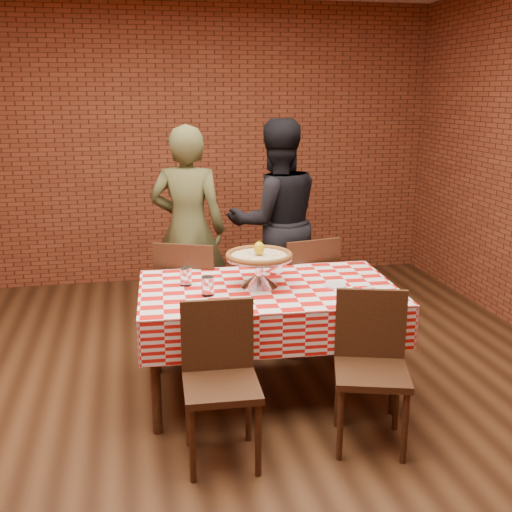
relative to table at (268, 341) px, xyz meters
name	(u,v)px	position (x,y,z in m)	size (l,w,h in m)	color
ground	(220,412)	(-0.36, -0.22, -0.38)	(6.00, 6.00, 0.00)	black
back_wall	(175,145)	(-0.36, 2.78, 1.08)	(5.50, 5.50, 0.00)	maroon
table	(268,341)	(0.00, 0.00, 0.00)	(1.66, 0.99, 0.75)	#3F2414
tablecloth	(268,307)	(0.00, 0.00, 0.24)	(1.69, 1.03, 0.28)	red
pizza_stand	(259,271)	(-0.05, 0.03, 0.48)	(0.45, 0.45, 0.20)	silver
pizza	(259,256)	(-0.05, 0.03, 0.59)	(0.44, 0.44, 0.03)	beige
lemon	(259,248)	(-0.05, 0.03, 0.64)	(0.07, 0.07, 0.09)	yellow
water_glass_left	(208,286)	(-0.41, -0.10, 0.44)	(0.08, 0.08, 0.12)	white
water_glass_right	(186,276)	(-0.52, 0.14, 0.44)	(0.08, 0.08, 0.12)	white
side_plate	(335,285)	(0.44, -0.08, 0.39)	(0.15, 0.15, 0.01)	white
sweetener_packet_a	(367,289)	(0.62, -0.18, 0.39)	(0.05, 0.04, 0.01)	white
sweetener_packet_b	(372,287)	(0.66, -0.16, 0.39)	(0.05, 0.04, 0.01)	white
condiment_caddy	(273,263)	(0.10, 0.29, 0.46)	(0.11, 0.09, 0.15)	silver
chair_near_left	(221,388)	(-0.43, -0.74, 0.07)	(0.41, 0.41, 0.89)	#3F2414
chair_near_right	(371,374)	(0.44, -0.75, 0.07)	(0.41, 0.41, 0.89)	#3F2414
chair_far_left	(193,297)	(-0.42, 0.74, 0.09)	(0.45, 0.45, 0.94)	#3F2414
chair_far_right	(301,291)	(0.43, 0.72, 0.09)	(0.44, 0.44, 0.93)	#3F2414
diner_olive	(188,230)	(-0.39, 1.30, 0.50)	(0.64, 0.42, 1.75)	#4C4E2A
diner_black	(276,222)	(0.38, 1.36, 0.52)	(0.87, 0.67, 1.78)	black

